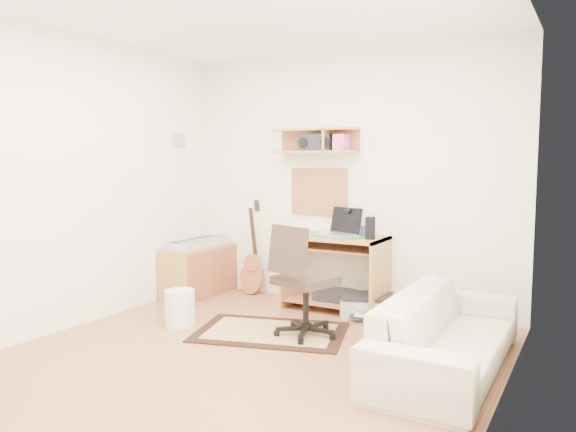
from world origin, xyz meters
The scene contains 22 objects.
floor centered at (0.00, 0.00, -0.01)m, with size 3.60×4.00×0.01m, color #A66A45.
ceiling centered at (0.00, 0.00, 2.60)m, with size 3.60×4.00×0.01m, color white.
back_wall centered at (0.00, 2.00, 1.30)m, with size 3.60×0.01×2.60m, color white.
left_wall centered at (-1.80, 0.00, 1.30)m, with size 0.01×4.00×2.60m, color white.
right_wall centered at (1.80, 0.00, 1.30)m, with size 0.01×4.00×2.60m, color white.
wall_shelf centered at (-0.30, 1.88, 1.70)m, with size 0.90×0.25×0.26m, color #BD8842.
cork_board centered at (-0.30, 1.98, 1.17)m, with size 0.64×0.03×0.49m, color tan.
wall_photo centered at (-1.79, 1.50, 1.72)m, with size 0.02×0.20×0.15m, color #4C8CBF.
desk centered at (0.01, 1.73, 0.38)m, with size 1.00×0.55×0.75m, color #BD8842, non-canonical shape.
laptop centered at (0.04, 1.71, 0.89)m, with size 0.37×0.37×0.29m, color silver, non-canonical shape.
speaker centered at (0.40, 1.68, 0.86)m, with size 0.10×0.10×0.22m, color black.
desk_lamp centered at (0.15, 1.87, 0.89)m, with size 0.09×0.09×0.28m, color black, non-canonical shape.
pencil_cup centered at (0.28, 1.83, 0.80)m, with size 0.07×0.07×0.10m, color #3642A4.
boombox centered at (-0.27, 1.87, 1.68)m, with size 0.34×0.15×0.17m, color black.
rug centered at (-0.16, 0.76, 0.01)m, with size 1.28×0.85×0.02m, color beige.
task_chair centered at (0.16, 0.82, 0.49)m, with size 0.50×0.50×0.98m, color #32251D, non-canonical shape.
cabinet centered at (-1.58, 1.55, 0.28)m, with size 0.40×0.90×0.55m, color #BD8842.
music_keyboard centered at (-1.58, 1.55, 0.59)m, with size 0.25×0.81×0.07m, color #B2B5BA.
guitar centered at (-1.08, 1.86, 0.53)m, with size 0.28×0.18×1.06m, color #B76B38, non-canonical shape.
waste_basket centered at (-1.00, 0.54, 0.16)m, with size 0.27×0.27×0.32m, color white.
printer centered at (0.38, 1.69, 0.08)m, with size 0.50×0.39×0.19m, color #A5A8AA.
sofa centered at (1.38, 0.67, 0.36)m, with size 1.86×0.54×0.73m, color beige.
Camera 1 is at (2.28, -3.25, 1.50)m, focal length 34.43 mm.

